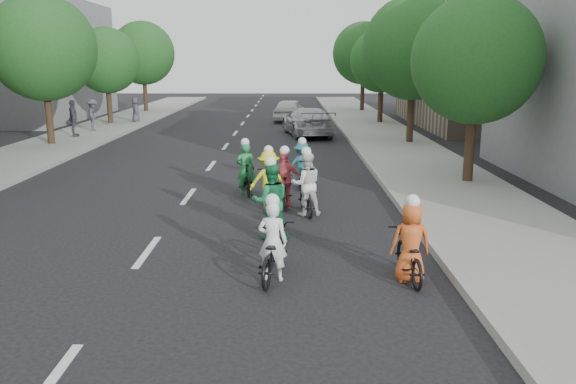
{
  "coord_description": "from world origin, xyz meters",
  "views": [
    {
      "loc": [
        2.99,
        -11.25,
        3.93
      ],
      "look_at": [
        2.97,
        1.29,
        1.0
      ],
      "focal_mm": 35.0,
      "sensor_mm": 36.0,
      "label": 1
    }
  ],
  "objects_px": {
    "spectator_2": "(136,110)",
    "follow_car_lead": "(308,122)",
    "cyclist_5": "(246,175)",
    "cyclist_4": "(409,250)",
    "cyclist_3": "(285,185)",
    "cyclist_2": "(269,185)",
    "spectator_1": "(73,118)",
    "cyclist_6": "(306,190)",
    "cyclist_0": "(273,250)",
    "cyclist_7": "(302,168)",
    "spectator_0": "(93,115)",
    "follow_car_trail": "(290,110)",
    "cyclist_1": "(271,207)"
  },
  "relations": [
    {
      "from": "cyclist_5",
      "to": "spectator_1",
      "type": "relative_size",
      "value": 0.92
    },
    {
      "from": "cyclist_2",
      "to": "spectator_1",
      "type": "relative_size",
      "value": 1.02
    },
    {
      "from": "cyclist_0",
      "to": "spectator_0",
      "type": "distance_m",
      "value": 23.83
    },
    {
      "from": "cyclist_4",
      "to": "follow_car_lead",
      "type": "height_order",
      "value": "cyclist_4"
    },
    {
      "from": "spectator_2",
      "to": "follow_car_lead",
      "type": "bearing_deg",
      "value": -128.33
    },
    {
      "from": "cyclist_6",
      "to": "follow_car_lead",
      "type": "relative_size",
      "value": 0.35
    },
    {
      "from": "spectator_0",
      "to": "spectator_2",
      "type": "bearing_deg",
      "value": -25.07
    },
    {
      "from": "cyclist_5",
      "to": "spectator_2",
      "type": "relative_size",
      "value": 1.13
    },
    {
      "from": "cyclist_0",
      "to": "follow_car_lead",
      "type": "height_order",
      "value": "cyclist_0"
    },
    {
      "from": "cyclist_2",
      "to": "cyclist_3",
      "type": "xyz_separation_m",
      "value": [
        0.43,
        0.06,
        -0.01
      ]
    },
    {
      "from": "cyclist_2",
      "to": "cyclist_4",
      "type": "relative_size",
      "value": 1.12
    },
    {
      "from": "cyclist_3",
      "to": "cyclist_6",
      "type": "xyz_separation_m",
      "value": [
        0.56,
        -0.68,
        0.01
      ]
    },
    {
      "from": "spectator_2",
      "to": "cyclist_4",
      "type": "bearing_deg",
      "value": -166.03
    },
    {
      "from": "cyclist_6",
      "to": "cyclist_5",
      "type": "bearing_deg",
      "value": -61.81
    },
    {
      "from": "spectator_2",
      "to": "cyclist_6",
      "type": "bearing_deg",
      "value": -165.36
    },
    {
      "from": "cyclist_6",
      "to": "spectator_1",
      "type": "relative_size",
      "value": 0.96
    },
    {
      "from": "cyclist_3",
      "to": "spectator_0",
      "type": "relative_size",
      "value": 0.99
    },
    {
      "from": "cyclist_7",
      "to": "spectator_2",
      "type": "distance_m",
      "value": 21.12
    },
    {
      "from": "cyclist_5",
      "to": "cyclist_7",
      "type": "height_order",
      "value": "cyclist_5"
    },
    {
      "from": "cyclist_4",
      "to": "follow_car_lead",
      "type": "relative_size",
      "value": 0.33
    },
    {
      "from": "cyclist_7",
      "to": "cyclist_5",
      "type": "bearing_deg",
      "value": 35.32
    },
    {
      "from": "cyclist_5",
      "to": "cyclist_3",
      "type": "bearing_deg",
      "value": 115.09
    },
    {
      "from": "cyclist_3",
      "to": "follow_car_lead",
      "type": "relative_size",
      "value": 0.33
    },
    {
      "from": "cyclist_2",
      "to": "cyclist_6",
      "type": "relative_size",
      "value": 1.07
    },
    {
      "from": "cyclist_3",
      "to": "spectator_2",
      "type": "distance_m",
      "value": 23.11
    },
    {
      "from": "cyclist_5",
      "to": "cyclist_4",
      "type": "bearing_deg",
      "value": 105.73
    },
    {
      "from": "cyclist_5",
      "to": "follow_car_trail",
      "type": "distance_m",
      "value": 21.41
    },
    {
      "from": "cyclist_6",
      "to": "spectator_1",
      "type": "xyz_separation_m",
      "value": [
        -11.49,
        14.52,
        0.44
      ]
    },
    {
      "from": "cyclist_6",
      "to": "follow_car_trail",
      "type": "xyz_separation_m",
      "value": [
        -0.38,
        23.64,
        0.1
      ]
    },
    {
      "from": "spectator_0",
      "to": "follow_car_trail",
      "type": "bearing_deg",
      "value": -70.67
    },
    {
      "from": "cyclist_4",
      "to": "cyclist_5",
      "type": "xyz_separation_m",
      "value": [
        -3.5,
        6.8,
        0.03
      ]
    },
    {
      "from": "cyclist_5",
      "to": "cyclist_6",
      "type": "distance_m",
      "value": 2.87
    },
    {
      "from": "cyclist_1",
      "to": "cyclist_6",
      "type": "distance_m",
      "value": 2.22
    },
    {
      "from": "cyclist_4",
      "to": "follow_car_trail",
      "type": "xyz_separation_m",
      "value": [
        -2.14,
        28.17,
        0.18
      ]
    },
    {
      "from": "cyclist_1",
      "to": "cyclist_6",
      "type": "relative_size",
      "value": 1.05
    },
    {
      "from": "cyclist_1",
      "to": "follow_car_trail",
      "type": "distance_m",
      "value": 25.7
    },
    {
      "from": "follow_car_lead",
      "to": "follow_car_trail",
      "type": "bearing_deg",
      "value": -93.06
    },
    {
      "from": "spectator_1",
      "to": "cyclist_2",
      "type": "bearing_deg",
      "value": -165.15
    },
    {
      "from": "cyclist_3",
      "to": "cyclist_4",
      "type": "distance_m",
      "value": 5.7
    },
    {
      "from": "cyclist_0",
      "to": "cyclist_2",
      "type": "relative_size",
      "value": 1.0
    },
    {
      "from": "cyclist_2",
      "to": "spectator_2",
      "type": "height_order",
      "value": "cyclist_2"
    },
    {
      "from": "cyclist_7",
      "to": "spectator_0",
      "type": "bearing_deg",
      "value": -42.98
    },
    {
      "from": "cyclist_3",
      "to": "spectator_1",
      "type": "xyz_separation_m",
      "value": [
        -10.93,
        13.83,
        0.46
      ]
    },
    {
      "from": "cyclist_2",
      "to": "follow_car_trail",
      "type": "distance_m",
      "value": 23.03
    },
    {
      "from": "cyclist_7",
      "to": "spectator_0",
      "type": "xyz_separation_m",
      "value": [
        -11.26,
        13.74,
        0.4
      ]
    },
    {
      "from": "cyclist_5",
      "to": "spectator_0",
      "type": "bearing_deg",
      "value": -68.4
    },
    {
      "from": "follow_car_trail",
      "to": "spectator_0",
      "type": "bearing_deg",
      "value": 40.73
    },
    {
      "from": "follow_car_lead",
      "to": "spectator_1",
      "type": "xyz_separation_m",
      "value": [
        -12.05,
        -1.49,
        0.33
      ]
    },
    {
      "from": "cyclist_1",
      "to": "cyclist_0",
      "type": "bearing_deg",
      "value": 85.15
    },
    {
      "from": "cyclist_6",
      "to": "follow_car_lead",
      "type": "height_order",
      "value": "cyclist_6"
    }
  ]
}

